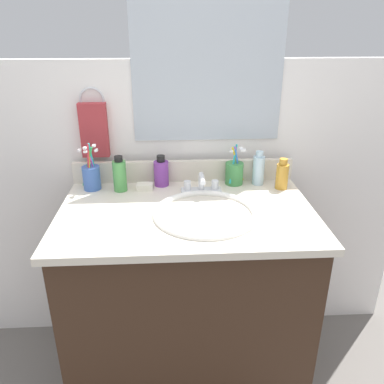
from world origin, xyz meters
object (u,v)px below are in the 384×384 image
bottle_gel_clear (259,169)px  faucet (201,186)px  bottle_toner_green (120,175)px  soap_bar (145,186)px  hand_towel (94,130)px  cup_blue_plastic (91,176)px  cup_green (234,172)px  bottle_cream_purple (161,172)px  bottle_oil_amber (282,175)px

bottle_gel_clear → faucet: bearing=-162.1°
bottle_toner_green → bottle_gel_clear: size_ratio=1.02×
faucet → soap_bar: bearing=168.1°
hand_towel → cup_blue_plastic: bearing=-97.2°
cup_green → bottle_toner_green: bearing=-174.6°
bottle_cream_purple → cup_green: (0.30, -0.00, -0.01)m
faucet → bottle_oil_amber: 0.33m
faucet → bottle_oil_amber: (0.33, 0.03, 0.03)m
bottle_toner_green → bottle_cream_purple: size_ratio=1.12×
bottle_cream_purple → cup_blue_plastic: cup_blue_plastic is taller
bottle_oil_amber → bottle_cream_purple: 0.49m
bottle_oil_amber → soap_bar: bottle_oil_amber is taller
faucet → soap_bar: (-0.23, 0.05, -0.02)m
bottle_toner_green → cup_green: cup_green is taller
cup_blue_plastic → soap_bar: size_ratio=3.00×
cup_blue_plastic → cup_green: bearing=2.3°
hand_towel → cup_blue_plastic: size_ratio=1.15×
hand_towel → soap_bar: 0.31m
cup_green → bottle_oil_amber: bearing=-18.2°
bottle_toner_green → soap_bar: bearing=3.5°
faucet → bottle_cream_purple: bottle_cream_purple is taller
cup_green → soap_bar: bearing=-174.0°
hand_towel → bottle_toner_green: (0.10, -0.11, -0.15)m
hand_towel → cup_blue_plastic: (-0.01, -0.09, -0.16)m
bottle_toner_green → bottle_cream_purple: 0.17m
bottle_cream_purple → cup_green: 0.30m
bottle_oil_amber → cup_blue_plastic: cup_blue_plastic is taller
bottle_oil_amber → cup_green: bearing=161.8°
bottle_toner_green → cup_blue_plastic: cup_blue_plastic is taller
bottle_gel_clear → cup_blue_plastic: cup_blue_plastic is taller
cup_blue_plastic → bottle_oil_amber: bearing=-2.8°
cup_blue_plastic → soap_bar: 0.22m
bottle_oil_amber → bottle_gel_clear: bottle_gel_clear is taller
soap_bar → cup_green: bearing=6.0°
bottle_oil_amber → bottle_cream_purple: size_ratio=0.99×
bottle_oil_amber → bottle_gel_clear: 0.10m
bottle_toner_green → cup_blue_plastic: bearing=169.7°
cup_green → bottle_gel_clear: bearing=-4.3°
cup_blue_plastic → soap_bar: (0.21, -0.02, -0.04)m
faucet → soap_bar: 0.23m
soap_bar → bottle_gel_clear: bearing=3.8°
bottle_toner_green → bottle_oil_amber: (0.65, -0.02, -0.01)m
faucet → bottle_gel_clear: (0.24, 0.08, 0.04)m
faucet → bottle_toner_green: bottle_toner_green is taller
bottle_gel_clear → hand_towel: bearing=173.7°
hand_towel → bottle_gel_clear: bearing=-6.3°
hand_towel → bottle_oil_amber: bearing=-9.6°
cup_green → faucet: bearing=-149.2°
bottle_gel_clear → cup_blue_plastic: bearing=-178.6°
cup_blue_plastic → bottle_cream_purple: bearing=5.1°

